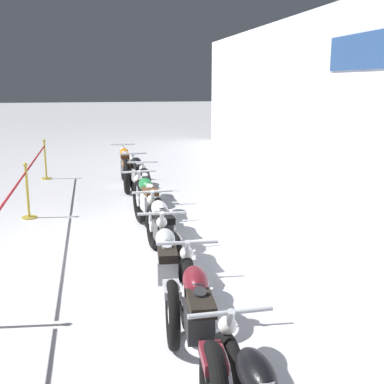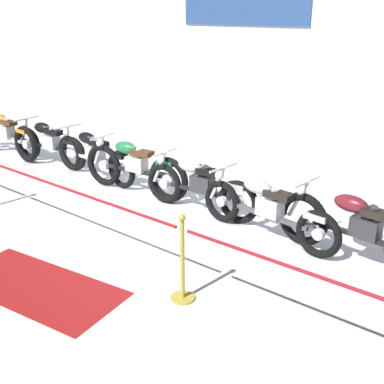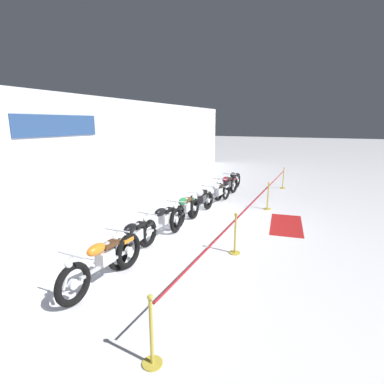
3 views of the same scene
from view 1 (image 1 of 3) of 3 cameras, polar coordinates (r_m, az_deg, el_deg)
ground_plane at (r=7.42m, az=-9.00°, el=-6.94°), size 120.00×120.00×0.00m
motorcycle_orange_0 at (r=11.87m, az=-7.95°, el=2.95°), size 2.37×0.62×0.98m
motorcycle_black_1 at (r=10.58m, az=-6.39°, el=1.66°), size 2.12×0.62×0.93m
motorcycle_black_2 at (r=9.20m, az=-5.58°, el=0.07°), size 2.34×0.62×0.94m
motorcycle_green_3 at (r=8.04m, az=-5.20°, el=-1.64°), size 2.27×0.62×0.97m
motorcycle_silver_4 at (r=6.68m, az=-3.53°, el=-4.87°), size 2.14×0.62×0.92m
motorcycle_silver_5 at (r=5.43m, az=-3.01°, el=-9.17°), size 2.34×0.62×0.91m
motorcycle_maroon_6 at (r=4.23m, az=0.74°, el=-15.44°), size 2.46×0.62×0.96m
stanchion_far_left at (r=8.70m, az=-19.60°, el=0.57°), size 12.24×0.28×1.05m
stanchion_mid_left at (r=9.50m, az=-18.86°, el=-0.86°), size 0.28×0.28×1.05m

